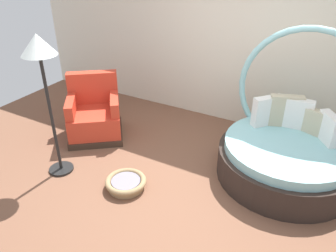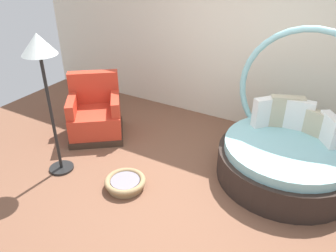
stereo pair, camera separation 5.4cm
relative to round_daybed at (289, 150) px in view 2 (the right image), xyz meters
name	(u,v)px [view 2 (the right image)]	position (x,y,z in m)	size (l,w,h in m)	color
ground_plane	(184,187)	(-1.01, -0.90, -0.38)	(8.00, 8.00, 0.02)	brown
back_wall	(249,36)	(-1.01, 1.11, 1.07)	(8.00, 0.12, 2.88)	silver
round_daybed	(289,150)	(0.00, 0.00, 0.00)	(1.71, 1.71, 1.85)	#2D231E
red_armchair	(96,115)	(-2.83, -0.42, -0.04)	(1.12, 1.12, 0.94)	#38281E
pet_basket	(125,183)	(-1.65, -1.28, -0.30)	(0.51, 0.51, 0.13)	#9E7F56
floor_lamp	(41,59)	(-2.62, -1.40, 1.16)	(0.40, 0.40, 1.82)	black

